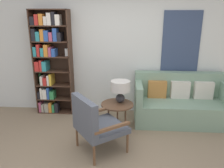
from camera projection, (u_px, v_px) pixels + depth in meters
name	position (u px, v px, depth m)	size (l,w,h in m)	color
wall_back	(110.00, 49.00, 4.48)	(6.40, 0.08, 2.70)	silver
bookshelf	(50.00, 61.00, 4.46)	(0.76, 0.30, 2.12)	#422B1E
armchair	(94.00, 122.00, 3.21)	(0.91, 0.91, 0.90)	brown
couch	(180.00, 103.00, 4.28)	(1.77, 0.82, 0.93)	gray
side_table	(117.00, 106.00, 3.82)	(0.57, 0.57, 0.53)	brown
table_lamp	(120.00, 88.00, 3.79)	(0.34, 0.34, 0.39)	#2D2D33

